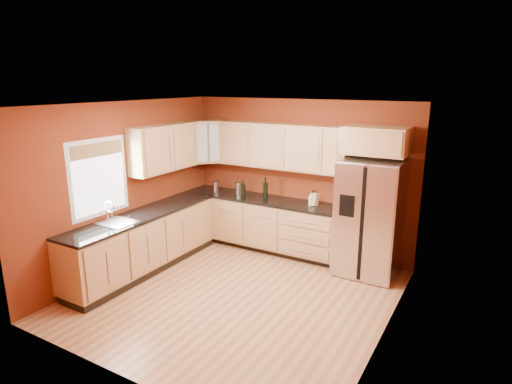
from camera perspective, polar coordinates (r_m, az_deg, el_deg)
floor at (r=6.12m, az=-2.64°, el=-13.55°), size 4.00×4.00×0.00m
ceiling at (r=5.41m, az=-2.97°, el=11.53°), size 4.00×4.00×0.00m
wall_back at (r=7.34m, az=5.67°, el=2.04°), size 4.00×0.04×2.60m
wall_front at (r=4.19m, az=-17.90°, el=-8.45°), size 4.00×0.04×2.60m
wall_left at (r=6.88m, az=-16.95°, el=0.63°), size 0.04×4.00×2.60m
wall_right at (r=4.89m, az=17.40°, el=-5.03°), size 0.04×4.00×2.60m
base_cabinets_back at (r=7.55m, az=0.74°, el=-4.30°), size 2.90×0.60×0.88m
base_cabinets_left at (r=6.93m, az=-14.71°, el=-6.58°), size 0.60×2.80×0.88m
countertop_back at (r=7.40m, az=0.72°, el=-0.96°), size 2.90×0.62×0.04m
countertop_left at (r=6.77m, az=-14.90°, el=-2.96°), size 0.62×2.80×0.04m
upper_cabinets_back at (r=7.20m, az=3.40°, el=6.10°), size 2.30×0.33×0.75m
upper_cabinets_left at (r=7.18m, az=-12.15°, el=5.77°), size 0.33×1.35×0.75m
corner_upper_cabinet at (r=7.80m, az=-6.58°, el=6.69°), size 0.67×0.67×0.75m
over_fridge_cabinet at (r=6.49m, az=15.71°, el=6.65°), size 0.92×0.60×0.40m
refrigerator at (r=6.67m, az=14.86°, el=-3.33°), size 0.90×0.75×1.78m
window at (r=6.49m, az=-20.18°, el=1.81°), size 0.03×0.90×1.00m
sink_faucet at (r=6.40m, az=-18.13°, el=-2.65°), size 0.50×0.42×0.30m
canister_left at (r=7.87m, az=-5.34°, el=0.77°), size 0.14×0.14×0.18m
canister_right at (r=7.65m, az=-2.26°, el=0.53°), size 0.16×0.16×0.22m
wine_bottle_a at (r=7.36m, az=1.28°, el=0.58°), size 0.09×0.09×0.36m
wine_bottle_b at (r=7.45m, az=-1.68°, el=0.50°), size 0.09×0.09×0.30m
knife_block at (r=7.00m, az=7.84°, el=-0.96°), size 0.13×0.12×0.21m
soap_dispenser at (r=6.99m, az=7.30°, el=-0.98°), size 0.08×0.08×0.20m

